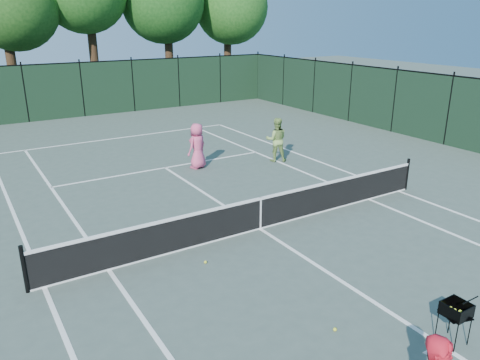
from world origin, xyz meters
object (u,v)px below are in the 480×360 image
player_pink (197,146)px  loose_ball_midcourt (206,262)px  loose_ball_near_cart (335,329)px  player_green (276,140)px  ball_hopper (456,310)px

player_pink → loose_ball_midcourt: (-3.18, -6.62, -0.82)m
loose_ball_near_cart → loose_ball_midcourt: size_ratio=1.00×
loose_ball_midcourt → loose_ball_near_cart: bearing=-76.3°
player_pink → loose_ball_near_cart: player_pink is taller
player_green → loose_ball_midcourt: player_green is taller
player_green → loose_ball_midcourt: (-6.23, -5.82, -0.83)m
ball_hopper → loose_ball_near_cart: size_ratio=11.71×
player_green → loose_ball_near_cart: 10.73m
ball_hopper → loose_ball_midcourt: bearing=133.3°
loose_ball_near_cart → loose_ball_midcourt: 3.52m
ball_hopper → player_pink: bearing=102.7°
player_green → ball_hopper: 11.24m
loose_ball_near_cart → player_pink: bearing=76.9°
ball_hopper → player_green: bearing=86.7°
player_pink → player_green: bearing=142.6°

